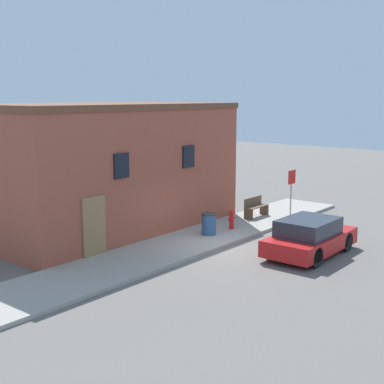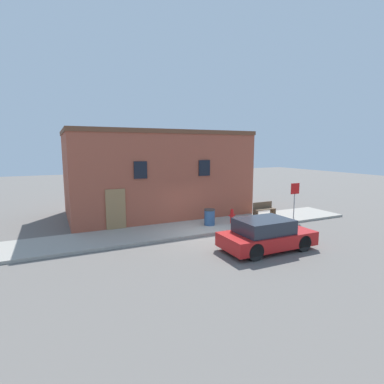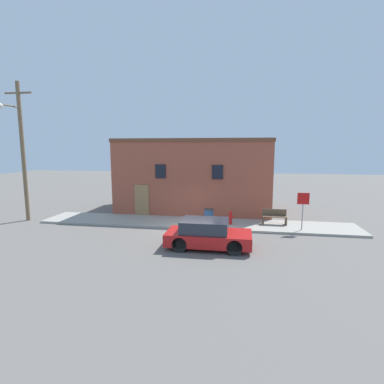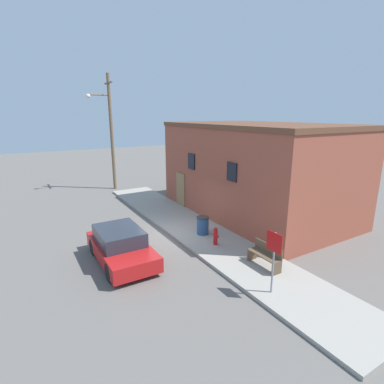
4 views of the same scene
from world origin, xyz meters
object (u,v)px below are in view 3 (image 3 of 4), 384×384
(fire_hydrant, at_px, (231,218))
(parked_car, at_px, (207,234))
(trash_bin, at_px, (209,216))
(bench, at_px, (274,217))
(utility_pole, at_px, (21,148))
(stop_sign, at_px, (303,204))

(fire_hydrant, xyz_separation_m, parked_car, (-0.91, -4.01, 0.11))
(parked_car, bearing_deg, trash_bin, 95.59)
(fire_hydrant, xyz_separation_m, bench, (2.59, 0.48, 0.03))
(trash_bin, xyz_separation_m, utility_pole, (-11.70, -0.88, 4.08))
(bench, bearing_deg, stop_sign, -37.28)
(trash_bin, height_order, parked_car, parked_car)
(trash_bin, bearing_deg, bench, 4.47)
(fire_hydrant, bearing_deg, trash_bin, 172.45)
(fire_hydrant, bearing_deg, bench, 10.53)
(bench, bearing_deg, trash_bin, -175.53)
(stop_sign, height_order, utility_pole, utility_pole)
(utility_pole, bearing_deg, parked_car, -15.26)
(bench, distance_m, utility_pole, 16.18)
(stop_sign, xyz_separation_m, utility_pole, (-16.99, -0.14, 3.07))
(stop_sign, bearing_deg, fire_hydrant, 171.81)
(stop_sign, distance_m, utility_pole, 17.27)
(fire_hydrant, height_order, parked_car, parked_car)
(bench, distance_m, trash_bin, 3.92)
(utility_pole, distance_m, parked_car, 13.18)
(trash_bin, bearing_deg, fire_hydrant, -7.55)
(utility_pole, relative_size, parked_car, 2.19)
(bench, relative_size, trash_bin, 1.62)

